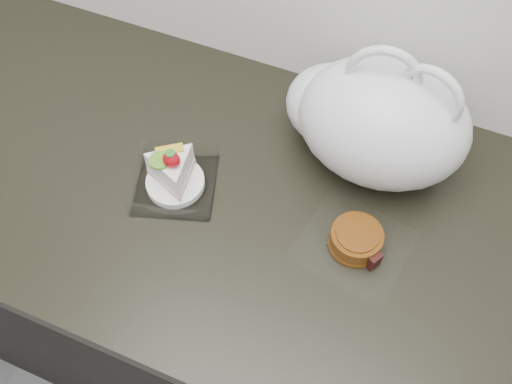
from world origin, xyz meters
name	(u,v)px	position (x,y,z in m)	size (l,w,h in m)	color
counter	(262,304)	(0.00, 1.69, 0.45)	(2.04, 0.64, 0.90)	black
cake_tray	(174,176)	(-0.16, 1.66, 0.93)	(0.17, 0.17, 0.11)	white
mooncake_wrap	(356,241)	(0.17, 1.67, 0.92)	(0.19, 0.18, 0.04)	white
plastic_bag	(373,119)	(0.13, 1.85, 1.00)	(0.33, 0.24, 0.26)	silver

